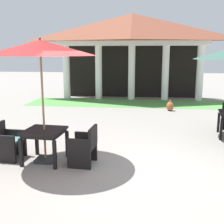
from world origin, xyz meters
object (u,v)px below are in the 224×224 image
patio_chair_mid_left_west (8,142)px  patio_umbrella_mid_left (40,49)px  terracotta_urn (170,106)px  patio_chair_mid_left_east (84,147)px  patio_table_mid_left (44,134)px

patio_chair_mid_left_west → patio_umbrella_mid_left: bearing=90.0°
patio_umbrella_mid_left → patio_chair_mid_left_west: patio_umbrella_mid_left is taller
patio_chair_mid_left_west → terracotta_urn: size_ratio=1.83×
patio_chair_mid_left_east → patio_umbrella_mid_left: bearing=90.0°
patio_umbrella_mid_left → patio_chair_mid_left_west: bearing=175.1°
patio_table_mid_left → patio_chair_mid_left_west: (-0.93, 0.08, -0.25)m
patio_umbrella_mid_left → patio_chair_mid_left_west: size_ratio=3.22×
patio_chair_mid_left_east → patio_table_mid_left: bearing=90.0°
patio_table_mid_left → patio_chair_mid_left_east: patio_chair_mid_left_east is taller
patio_chair_mid_left_east → terracotta_urn: bearing=-16.2°
patio_table_mid_left → terracotta_urn: size_ratio=1.95×
patio_umbrella_mid_left → terracotta_urn: (3.38, 6.28, -2.34)m
patio_table_mid_left → patio_chair_mid_left_west: 0.97m
patio_table_mid_left → patio_chair_mid_left_east: 0.96m
patio_chair_mid_left_west → patio_chair_mid_left_east: size_ratio=0.99×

